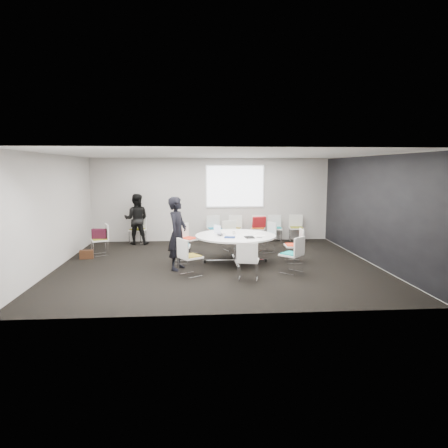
{
  "coord_description": "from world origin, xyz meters",
  "views": [
    {
      "loc": [
        -0.57,
        -9.97,
        2.46
      ],
      "look_at": [
        0.2,
        0.4,
        1.0
      ],
      "focal_mm": 32.0,
      "sensor_mm": 36.0,
      "label": 1
    }
  ],
  "objects": [
    {
      "name": "room_shell",
      "position": [
        0.09,
        0.0,
        1.4
      ],
      "size": [
        8.08,
        7.08,
        2.88
      ],
      "color": "black",
      "rests_on": "ground"
    },
    {
      "name": "chair_back_b",
      "position": [
        0.75,
        3.14,
        0.28
      ],
      "size": [
        0.57,
        0.57,
        0.88
      ],
      "rotation": [
        0.0,
        0.0,
        2.84
      ],
      "color": "silver",
      "rests_on": "ground"
    },
    {
      "name": "papers_right",
      "position": [
        1.03,
        0.57,
        0.73
      ],
      "size": [
        0.36,
        0.36,
        0.0
      ],
      "primitive_type": "cube",
      "rotation": [
        0.0,
        0.0,
        0.85
      ],
      "color": "silver",
      "rests_on": "conference_table"
    },
    {
      "name": "projection_screen",
      "position": [
        0.8,
        3.46,
        1.85
      ],
      "size": [
        1.9,
        0.03,
        1.35
      ],
      "primitive_type": "cube",
      "color": "white",
      "rests_on": "room_shell"
    },
    {
      "name": "red_jacket",
      "position": [
        1.54,
        2.9,
        0.7
      ],
      "size": [
        0.46,
        0.24,
        0.36
      ],
      "primitive_type": "cube",
      "rotation": [
        0.17,
        0.0,
        0.18
      ],
      "color": "maroon",
      "rests_on": "chair_back_c"
    },
    {
      "name": "chair_ring_h",
      "position": [
        1.7,
        -0.93,
        0.28
      ],
      "size": [
        0.64,
        0.64,
        0.88
      ],
      "rotation": [
        0.0,
        0.0,
        7.08
      ],
      "color": "silver",
      "rests_on": "ground"
    },
    {
      "name": "papers_front",
      "position": [
        1.1,
        0.09,
        0.73
      ],
      "size": [
        0.3,
        0.21,
        0.0
      ],
      "primitive_type": "cube",
      "rotation": [
        0.0,
        0.0,
        -0.01
      ],
      "color": "white",
      "rests_on": "conference_table"
    },
    {
      "name": "chair_spare_left",
      "position": [
        -3.25,
        1.39,
        0.28
      ],
      "size": [
        0.59,
        0.59,
        0.88
      ],
      "rotation": [
        0.0,
        0.0,
        1.95
      ],
      "color": "silver",
      "rests_on": "ground"
    },
    {
      "name": "maroon_bag",
      "position": [
        -3.27,
        1.39,
        0.62
      ],
      "size": [
        0.41,
        0.16,
        0.28
      ],
      "primitive_type": "cube",
      "rotation": [
        0.0,
        0.0,
        -0.06
      ],
      "color": "#451223",
      "rests_on": "chair_spare_left"
    },
    {
      "name": "conference_table",
      "position": [
        0.49,
        0.23,
        0.52
      ],
      "size": [
        2.09,
        2.09,
        0.73
      ],
      "color": "silver",
      "rests_on": "ground"
    },
    {
      "name": "cup",
      "position": [
        0.46,
        0.38,
        0.78
      ],
      "size": [
        0.08,
        0.08,
        0.09
      ],
      "primitive_type": "cylinder",
      "color": "white",
      "rests_on": "conference_table"
    },
    {
      "name": "chair_ring_f",
      "position": [
        -0.69,
        -1.01,
        0.28
      ],
      "size": [
        0.62,
        0.63,
        0.88
      ],
      "rotation": [
        0.0,
        0.0,
        5.27
      ],
      "color": "silver",
      "rests_on": "ground"
    },
    {
      "name": "chair_person_back",
      "position": [
        -2.45,
        3.16,
        0.28
      ],
      "size": [
        0.58,
        0.57,
        0.88
      ],
      "rotation": [
        0.0,
        0.0,
        2.81
      ],
      "color": "silver",
      "rests_on": "ground"
    },
    {
      "name": "chair_back_c",
      "position": [
        1.55,
        3.13,
        0.28
      ],
      "size": [
        0.56,
        0.55,
        0.88
      ],
      "rotation": [
        0.0,
        0.0,
        2.87
      ],
      "color": "silver",
      "rests_on": "ground"
    },
    {
      "name": "person_back",
      "position": [
        -2.45,
        3.0,
        0.82
      ],
      "size": [
        0.82,
        0.65,
        1.64
      ],
      "primitive_type": "imported",
      "rotation": [
        0.0,
        0.0,
        3.11
      ],
      "color": "black",
      "rests_on": "ground"
    },
    {
      "name": "chair_ring_g",
      "position": [
        0.59,
        -1.45,
        0.28
      ],
      "size": [
        0.55,
        0.54,
        0.88
      ],
      "rotation": [
        0.0,
        0.0,
        6.05
      ],
      "color": "silver",
      "rests_on": "ground"
    },
    {
      "name": "phone",
      "position": [
        1.05,
        -0.2,
        0.73
      ],
      "size": [
        0.15,
        0.11,
        0.01
      ],
      "primitive_type": "cube",
      "rotation": [
        0.0,
        0.0,
        -0.28
      ],
      "color": "black",
      "rests_on": "conference_table"
    },
    {
      "name": "chair_back_e",
      "position": [
        2.86,
        3.17,
        0.28
      ],
      "size": [
        0.51,
        0.5,
        0.88
      ],
      "rotation": [
        0.0,
        0.0,
        3.02
      ],
      "color": "silver",
      "rests_on": "ground"
    },
    {
      "name": "notebook_black",
      "position": [
        0.8,
        -0.17,
        0.74
      ],
      "size": [
        0.25,
        0.32,
        0.02
      ],
      "primitive_type": "cube",
      "rotation": [
        0.0,
        0.0,
        0.09
      ],
      "color": "black",
      "rests_on": "conference_table"
    },
    {
      "name": "chair_ring_d",
      "position": [
        -0.75,
        1.34,
        0.28
      ],
      "size": [
        0.64,
        0.64,
        0.88
      ],
      "rotation": [
        0.0,
        0.0,
        4.06
      ],
      "color": "silver",
      "rests_on": "ground"
    },
    {
      "name": "chair_back_d",
      "position": [
        2.12,
        3.15,
        0.28
      ],
      "size": [
        0.49,
        0.48,
        0.88
      ],
      "rotation": [
        0.0,
        0.0,
        3.06
      ],
      "color": "silver",
      "rests_on": "ground"
    },
    {
      "name": "laptop_lid",
      "position": [
        0.02,
        0.38,
        0.86
      ],
      "size": [
        0.17,
        0.27,
        0.22
      ],
      "primitive_type": "cube",
      "rotation": [
        0.0,
        0.0,
        2.11
      ],
      "color": "silver",
      "rests_on": "conference_table"
    },
    {
      "name": "chair_ring_b",
      "position": [
        1.52,
        1.45,
        0.28
      ],
      "size": [
        0.58,
        0.59,
        0.88
      ],
      "rotation": [
        0.0,
        0.0,
        1.94
      ],
      "color": "silver",
      "rests_on": "ground"
    },
    {
      "name": "brown_bag",
      "position": [
        -3.53,
        0.96,
        0.12
      ],
      "size": [
        0.38,
        0.21,
        0.24
      ],
      "primitive_type": "cube",
      "rotation": [
        0.0,
        0.0,
        0.15
      ],
      "color": "#3E2313",
      "rests_on": "ground"
    },
    {
      "name": "chair_ring_e",
      "position": [
        -0.93,
        0.27,
        0.28
      ],
      "size": [
        0.46,
        0.47,
        0.88
      ],
      "rotation": [
        0.0,
        0.0,
        4.68
      ],
      "color": "silver",
      "rests_on": "ground"
    },
    {
      "name": "chair_ring_c",
      "position": [
        0.55,
        1.81,
        0.28
      ],
      "size": [
        0.59,
        0.58,
        0.88
      ],
      "rotation": [
        0.0,
        0.0,
        3.51
      ],
      "color": "silver",
      "rests_on": "ground"
    },
    {
      "name": "tablet_folio",
      "position": [
        0.3,
        -0.14,
        0.74
      ],
      "size": [
        0.29,
        0.24,
        0.03
      ],
      "primitive_type": "cube",
      "rotation": [
        0.0,
        0.0,
        -0.18
      ],
      "color": "navy",
      "rests_on": "conference_table"
    },
    {
      "name": "person_main",
      "position": [
        -0.99,
        -0.38,
        0.89
      ],
      "size": [
        0.61,
        0.75,
        1.78
      ],
      "primitive_type": "imported",
      "rotation": [
        0.0,
        0.0,
        1.24
      ],
      "color": "black",
      "rests_on": "ground"
    },
    {
      "name": "chair_ring_a",
      "position": [
        2.02,
        0.13,
        0.28
      ],
      "size": [
        0.47,
        0.49,
        0.88
      ],
      "rotation": [
        0.0,
        0.0,
        1.51
      ],
      "color": "silver",
      "rests_on": "ground"
    },
    {
      "name": "chair_back_a",
      "position": [
        0.09,
        3.17,
        0.28
      ],
      "size": [
        0.55,
        0.54,
        0.88
      ],
      "rotation": [
        0.0,
        0.0,
        3.36
      ],
      "color": "silver",
      "rests_on": "ground"
    },
    {
      "name": "laptop",
      "position": [
        0.14,
        0.28,
        0.74
      ],
      "size": [
        0.25,
        0.36,
        0.03
      ],
      "primitive_type": "imported",
      "rotation": [
        0.0,
        0.0,
        1.63
      ],
      "color": "#333338",
      "rests_on": "conference_table"
    }
  ]
}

